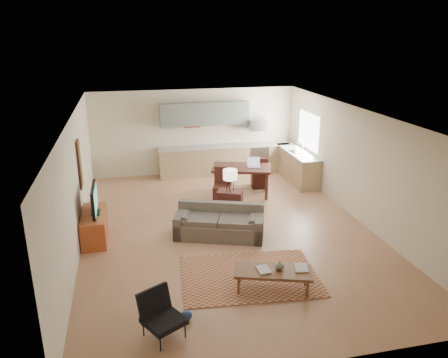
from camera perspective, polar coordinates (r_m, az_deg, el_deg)
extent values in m
plane|color=#9F6E4E|center=(10.28, 0.37, -6.61)|extent=(9.00, 9.00, 0.00)
plane|color=white|center=(9.44, 0.41, 8.37)|extent=(9.00, 9.00, 0.00)
plane|color=beige|center=(14.04, -3.83, 6.17)|extent=(6.50, 0.00, 6.50)
plane|color=beige|center=(5.87, 10.75, -12.99)|extent=(6.50, 0.00, 6.50)
plane|color=beige|center=(9.60, -18.85, -0.82)|extent=(0.00, 9.00, 9.00)
plane|color=beige|center=(10.95, 17.19, 1.72)|extent=(0.00, 9.00, 9.00)
cube|color=#A5A8AD|center=(14.40, 4.34, 2.79)|extent=(0.62, 0.62, 0.90)
cube|color=#A5A8AD|center=(14.15, 4.42, 7.09)|extent=(0.62, 0.40, 0.35)
cube|color=slate|center=(13.80, -2.53, 8.52)|extent=(2.80, 0.34, 0.70)
cube|color=white|center=(13.48, 10.97, 6.21)|extent=(0.02, 1.40, 1.05)
cube|color=brown|center=(8.47, 3.33, -12.53)|extent=(2.70, 1.98, 0.02)
imported|color=maroon|center=(7.84, 4.42, -11.83)|extent=(0.24, 0.31, 0.03)
imported|color=navy|center=(8.01, 9.21, -11.35)|extent=(0.39, 0.44, 0.02)
imported|color=black|center=(7.91, 7.26, -11.06)|extent=(0.23, 0.23, 0.17)
imported|color=beige|center=(13.46, 9.24, 3.95)|extent=(0.11, 0.11, 0.19)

